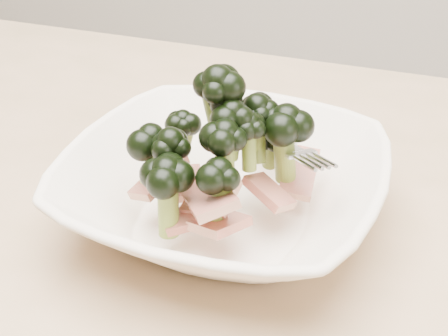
{
  "coord_description": "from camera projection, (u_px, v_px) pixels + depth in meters",
  "views": [
    {
      "loc": [
        0.22,
        -0.35,
        1.06
      ],
      "look_at": [
        0.08,
        0.04,
        0.8
      ],
      "focal_mm": 50.0,
      "sensor_mm": 36.0,
      "label": 1
    }
  ],
  "objects": [
    {
      "name": "broccoli_dish",
      "position": [
        224.0,
        181.0,
        0.49
      ],
      "size": [
        0.26,
        0.26,
        0.14
      ],
      "color": "white",
      "rests_on": "dining_table"
    },
    {
      "name": "dining_table",
      "position": [
        123.0,
        313.0,
        0.56
      ],
      "size": [
        1.2,
        0.8,
        0.75
      ],
      "color": "tan",
      "rests_on": "ground"
    }
  ]
}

